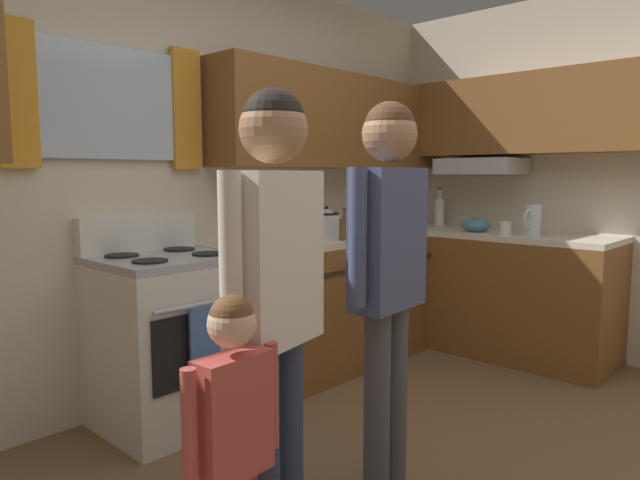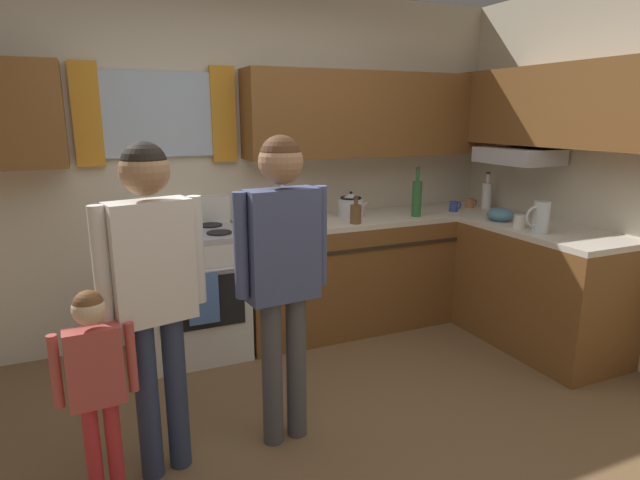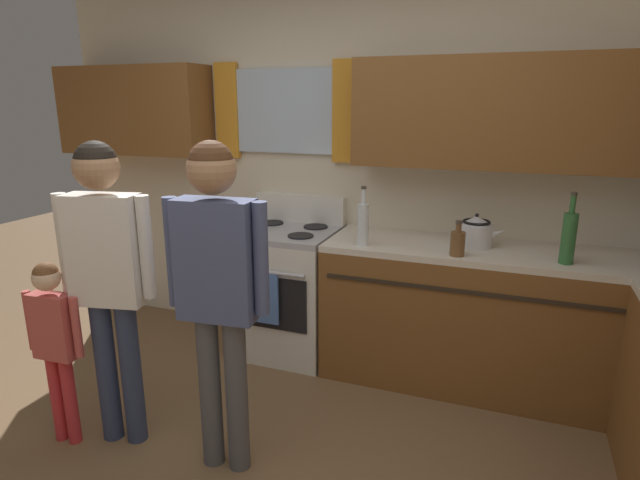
# 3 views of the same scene
# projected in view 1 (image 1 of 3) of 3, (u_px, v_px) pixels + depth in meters

# --- Properties ---
(back_wall_unit) EXTENTS (4.60, 0.42, 2.60)m
(back_wall_unit) POSITION_uv_depth(u_px,v_px,m) (199.00, 152.00, 3.40)
(back_wall_unit) COLOR beige
(back_wall_unit) RESTS_ON ground
(right_wall_unit) EXTENTS (0.52, 4.05, 2.60)m
(right_wall_unit) POSITION_uv_depth(u_px,v_px,m) (629.00, 161.00, 3.85)
(right_wall_unit) COLOR beige
(right_wall_unit) RESTS_ON ground
(kitchen_counter_run) EXTENTS (2.31, 1.83, 0.90)m
(kitchen_counter_run) POSITION_uv_depth(u_px,v_px,m) (412.00, 296.00, 4.11)
(kitchen_counter_run) COLOR brown
(kitchen_counter_run) RESTS_ON ground
(stove_oven) EXTENTS (0.68, 0.67, 1.10)m
(stove_oven) POSITION_uv_depth(u_px,v_px,m) (168.00, 337.00, 3.01)
(stove_oven) COLOR silver
(stove_oven) RESTS_ON ground
(bottle_milk_white) EXTENTS (0.08, 0.08, 0.31)m
(bottle_milk_white) POSITION_uv_depth(u_px,v_px,m) (439.00, 211.00, 4.71)
(bottle_milk_white) COLOR white
(bottle_milk_white) RESTS_ON kitchen_counter_run
(bottle_squat_brown) EXTENTS (0.08, 0.08, 0.21)m
(bottle_squat_brown) POSITION_uv_depth(u_px,v_px,m) (346.00, 228.00, 3.66)
(bottle_squat_brown) COLOR brown
(bottle_squat_brown) RESTS_ON kitchen_counter_run
(bottle_tall_clear) EXTENTS (0.07, 0.07, 0.37)m
(bottle_tall_clear) POSITION_uv_depth(u_px,v_px,m) (278.00, 224.00, 3.25)
(bottle_tall_clear) COLOR silver
(bottle_tall_clear) RESTS_ON kitchen_counter_run
(bottle_wine_green) EXTENTS (0.08, 0.08, 0.39)m
(bottle_wine_green) POSITION_uv_depth(u_px,v_px,m) (391.00, 212.00, 4.11)
(bottle_wine_green) COLOR #2D6633
(bottle_wine_green) RESTS_ON kitchen_counter_run
(cup_terracotta) EXTENTS (0.11, 0.07, 0.08)m
(cup_terracotta) POSITION_uv_depth(u_px,v_px,m) (424.00, 221.00, 4.71)
(cup_terracotta) COLOR #B76642
(cup_terracotta) RESTS_ON kitchen_counter_run
(mug_cobalt_blue) EXTENTS (0.11, 0.07, 0.08)m
(mug_cobalt_blue) POSITION_uv_depth(u_px,v_px,m) (417.00, 223.00, 4.46)
(mug_cobalt_blue) COLOR #2D479E
(mug_cobalt_blue) RESTS_ON kitchen_counter_run
(mug_ceramic_white) EXTENTS (0.13, 0.08, 0.09)m
(mug_ceramic_white) POSITION_uv_depth(u_px,v_px,m) (506.00, 228.00, 3.97)
(mug_ceramic_white) COLOR white
(mug_ceramic_white) RESTS_ON kitchen_counter_run
(stovetop_kettle) EXTENTS (0.27, 0.20, 0.21)m
(stovetop_kettle) POSITION_uv_depth(u_px,v_px,m) (327.00, 222.00, 3.88)
(stovetop_kettle) COLOR silver
(stovetop_kettle) RESTS_ON kitchen_counter_run
(water_pitcher) EXTENTS (0.19, 0.11, 0.22)m
(water_pitcher) POSITION_uv_depth(u_px,v_px,m) (532.00, 220.00, 3.84)
(water_pitcher) COLOR silver
(water_pitcher) RESTS_ON kitchen_counter_run
(mixing_bowl) EXTENTS (0.21, 0.21, 0.10)m
(mixing_bowl) POSITION_uv_depth(u_px,v_px,m) (476.00, 225.00, 4.20)
(mixing_bowl) COLOR teal
(mixing_bowl) RESTS_ON kitchen_counter_run
(adult_holding_child) EXTENTS (0.48, 0.22, 1.58)m
(adult_holding_child) POSITION_uv_depth(u_px,v_px,m) (275.00, 277.00, 1.81)
(adult_holding_child) COLOR #2D3856
(adult_holding_child) RESTS_ON ground
(adult_in_plaid) EXTENTS (0.50, 0.22, 1.60)m
(adult_in_plaid) POSITION_uv_depth(u_px,v_px,m) (388.00, 253.00, 2.27)
(adult_in_plaid) COLOR #4C4C51
(adult_in_plaid) RESTS_ON ground
(small_child) EXTENTS (0.33, 0.13, 1.00)m
(small_child) POSITION_uv_depth(u_px,v_px,m) (234.00, 428.00, 1.57)
(small_child) COLOR red
(small_child) RESTS_ON ground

